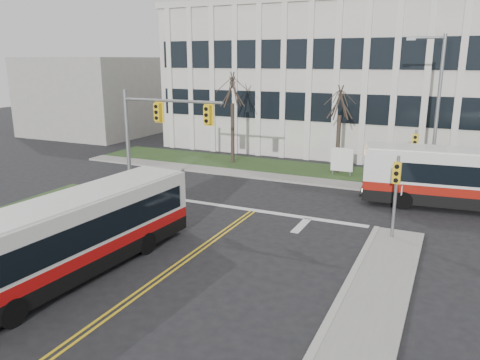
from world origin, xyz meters
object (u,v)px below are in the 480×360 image
(bus_main, at_px, (74,237))
(newspaper_box_blue, at_px, (12,231))
(directory_sign, at_px, (342,160))
(streetlight, at_px, (435,105))
(bus_cross, at_px, (480,181))

(bus_main, xyz_separation_m, newspaper_box_blue, (-4.92, 1.28, -0.98))
(directory_sign, bearing_deg, newspaper_box_blue, -120.42)
(streetlight, relative_size, bus_main, 0.84)
(bus_main, xyz_separation_m, bus_cross, (13.76, 14.90, 0.11))
(directory_sign, bearing_deg, bus_main, -106.17)
(streetlight, distance_m, directory_sign, 6.96)
(bus_main, bearing_deg, streetlight, 61.62)
(bus_cross, bearing_deg, directory_sign, -122.76)
(streetlight, bearing_deg, bus_main, -121.89)
(directory_sign, xyz_separation_m, bus_main, (-5.53, -19.08, 0.29))
(bus_main, bearing_deg, bus_cross, 50.78)
(directory_sign, distance_m, bus_main, 19.87)
(bus_main, distance_m, newspaper_box_blue, 5.18)
(directory_sign, relative_size, newspaper_box_blue, 2.11)
(streetlight, distance_m, bus_cross, 5.36)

